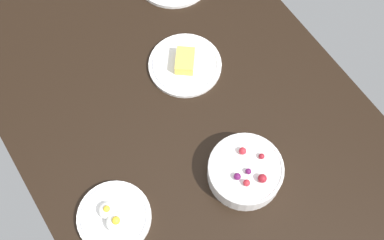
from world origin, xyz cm
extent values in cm
cube|color=black|center=(0.00, 0.00, 2.00)|extent=(131.68, 84.21, 4.00)
cylinder|color=white|center=(10.67, -28.10, 4.77)|extent=(17.13, 17.13, 1.54)
torus|color=#B7B7BC|center=(10.67, -28.10, 5.54)|extent=(15.58, 15.58, 0.50)
ellipsoid|color=white|center=(8.96, -28.65, 6.65)|extent=(4.01, 4.01, 2.21)
sphere|color=yellow|center=(8.96, -28.65, 7.64)|extent=(1.61, 1.61, 1.61)
ellipsoid|color=white|center=(12.56, -28.18, 6.89)|extent=(4.90, 4.90, 2.69)
sphere|color=yellow|center=(12.56, -28.18, 8.10)|extent=(1.96, 1.96, 1.96)
cylinder|color=white|center=(-15.14, 7.53, 4.54)|extent=(19.35, 19.35, 1.07)
torus|color=#B7B7BC|center=(-15.14, 7.53, 5.07)|extent=(17.53, 17.53, 0.50)
cube|color=#F2D14C|center=(-15.14, 7.53, 6.59)|extent=(8.44, 8.02, 3.04)
cylinder|color=white|center=(18.28, 3.11, 6.50)|extent=(17.73, 17.73, 5.01)
torus|color=white|center=(18.28, 3.11, 9.01)|extent=(17.82, 17.82, 0.80)
sphere|color=#B2232D|center=(21.49, 0.92, 9.83)|extent=(1.64, 1.64, 1.64)
sphere|color=#B2232D|center=(14.65, 4.61, 9.91)|extent=(1.81, 1.81, 1.81)
sphere|color=maroon|center=(22.60, 4.47, 10.06)|extent=(2.10, 2.10, 2.10)
sphere|color=maroon|center=(18.06, 7.63, 9.71)|extent=(1.40, 1.40, 1.40)
sphere|color=#59144C|center=(19.10, 0.40, 9.85)|extent=(1.69, 1.69, 1.69)
sphere|color=#59144C|center=(19.41, 2.87, 9.72)|extent=(1.42, 1.42, 1.42)
camera|label=1|loc=(45.69, -29.32, 120.54)|focal=47.88mm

